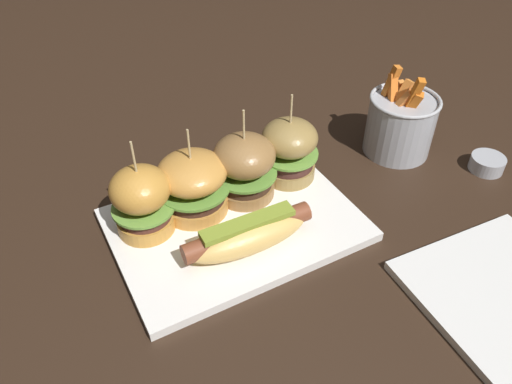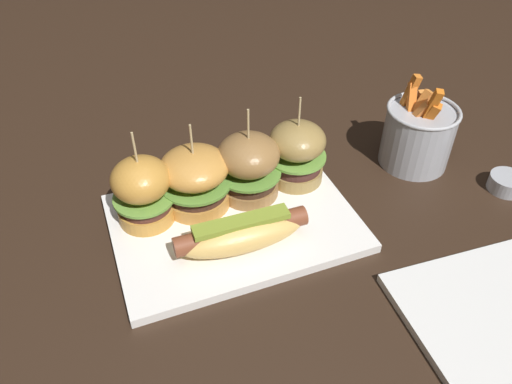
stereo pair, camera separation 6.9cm
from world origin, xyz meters
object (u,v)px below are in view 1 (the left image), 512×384
hot_dog (248,234)px  slider_center_left (193,184)px  slider_far_right (289,149)px  slider_far_left (142,200)px  sauce_ramekin (487,163)px  side_plate (509,297)px  fries_bucket (400,123)px  platter_main (235,225)px  slider_center_right (244,166)px

hot_dog → slider_center_left: 0.11m
hot_dog → slider_far_right: 0.17m
slider_far_left → sauce_ramekin: bearing=-12.7°
hot_dog → side_plate: size_ratio=0.84×
slider_center_left → fries_bucket: 0.36m
sauce_ramekin → platter_main: bearing=170.0°
slider_far_left → slider_center_left: (0.07, 0.00, -0.00)m
slider_center_left → sauce_ramekin: bearing=-15.3°
slider_center_left → fries_bucket: (0.36, -0.01, -0.01)m
hot_dog → slider_center_right: (0.05, 0.10, 0.03)m
side_plate → platter_main: bearing=131.0°
slider_center_left → slider_far_right: slider_far_right is taller
platter_main → sauce_ramekin: (0.42, -0.07, 0.01)m
side_plate → sauce_ramekin: bearing=47.6°
slider_far_left → slider_far_right: slider_far_left is taller
hot_dog → sauce_ramekin: hot_dog is taller
slider_center_left → side_plate: bearing=-49.6°
slider_far_right → side_plate: 0.35m
side_plate → slider_center_right: bearing=121.5°
slider_far_left → side_plate: size_ratio=0.67×
slider_far_left → slider_center_right: bearing=0.4°
slider_far_left → side_plate: (0.35, -0.32, -0.06)m
platter_main → slider_far_left: 0.13m
platter_main → hot_dog: hot_dog is taller
fries_bucket → hot_dog: bearing=-164.6°
slider_far_left → slider_center_left: 0.07m
slider_center_right → slider_far_right: (0.08, 0.01, -0.00)m
slider_center_right → sauce_ramekin: bearing=-17.8°
platter_main → slider_center_right: bearing=49.4°
slider_far_left → slider_center_left: slider_far_left is taller
side_plate → slider_far_left: bearing=137.6°
platter_main → slider_far_right: size_ratio=2.38×
hot_dog → slider_far_left: size_ratio=1.25×
slider_far_left → fries_bucket: bearing=-0.9°
platter_main → slider_center_right: size_ratio=2.35×
slider_center_right → sauce_ramekin: slider_center_right is taller
slider_center_right → fries_bucket: 0.29m
slider_far_left → slider_far_right: bearing=1.7°
platter_main → sauce_ramekin: 0.43m
slider_far_left → side_plate: bearing=-42.4°
slider_center_right → side_plate: slider_center_right is taller
slider_far_right → slider_center_left: bearing=-179.2°
slider_far_right → sauce_ramekin: (0.30, -0.13, -0.05)m
slider_center_right → hot_dog: bearing=-115.5°
sauce_ramekin → slider_far_right: bearing=157.0°
slider_center_left → fries_bucket: slider_center_left is taller
platter_main → slider_center_left: bearing=126.6°
slider_center_left → platter_main: bearing=-53.4°
slider_far_right → fries_bucket: size_ratio=0.96×
sauce_ramekin → side_plate: (-0.18, -0.20, -0.01)m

